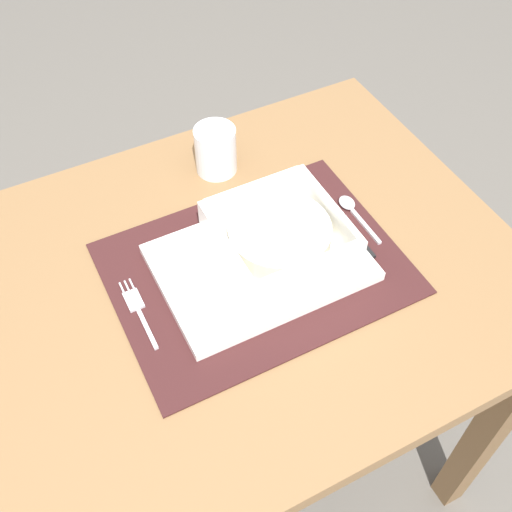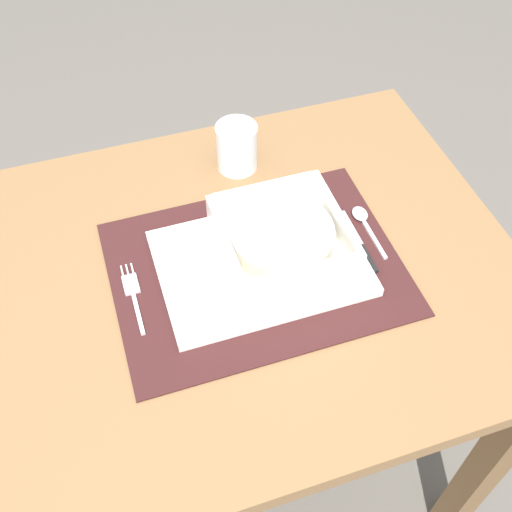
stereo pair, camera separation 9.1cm
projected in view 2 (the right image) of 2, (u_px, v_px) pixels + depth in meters
name	position (u px, v px, depth m)	size (l,w,h in m)	color
ground_plane	(245.00, 454.00, 1.48)	(6.00, 6.00, 0.00)	#59544C
dining_table	(239.00, 313.00, 1.02)	(0.85, 0.67, 0.71)	brown
placemat	(256.00, 268.00, 0.93)	(0.43, 0.32, 0.00)	#381919
serving_plate	(260.00, 263.00, 0.92)	(0.30, 0.21, 0.02)	white
porridge_bowl	(282.00, 239.00, 0.91)	(0.18, 0.18, 0.06)	white
fork	(133.00, 292.00, 0.90)	(0.02, 0.13, 0.00)	silver
spoon	(363.00, 219.00, 0.98)	(0.02, 0.11, 0.01)	silver
butter_knife	(359.00, 245.00, 0.95)	(0.01, 0.13, 0.01)	black
drinking_glass	(237.00, 149.00, 1.05)	(0.07, 0.07, 0.08)	white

